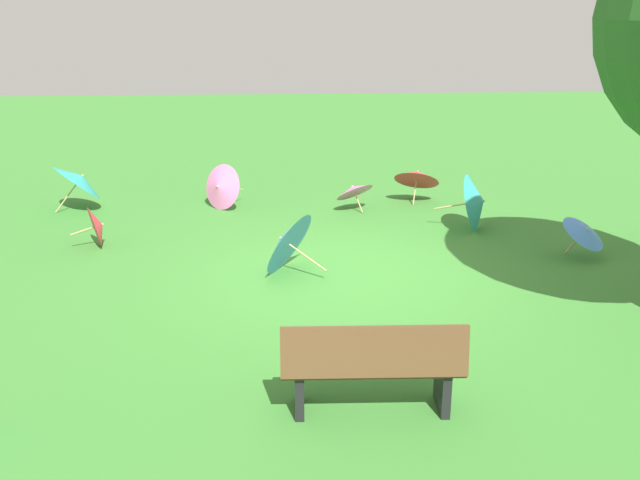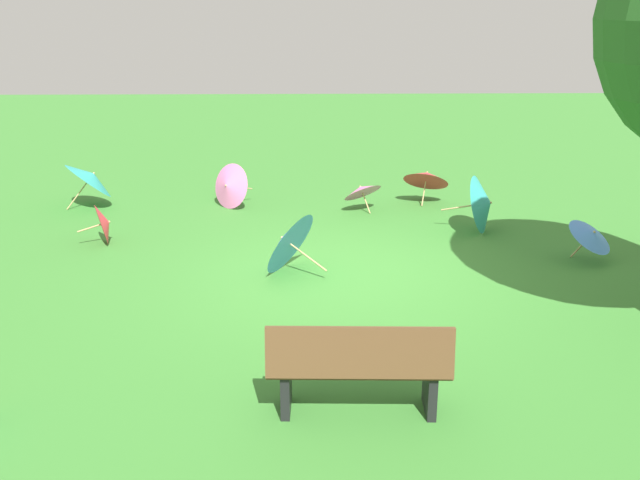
# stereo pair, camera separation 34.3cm
# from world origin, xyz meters

# --- Properties ---
(ground) EXTENTS (40.00, 40.00, 0.00)m
(ground) POSITION_xyz_m (0.00, 0.00, 0.00)
(ground) COLOR #387A2D
(park_bench) EXTENTS (1.62, 0.54, 0.90)m
(park_bench) POSITION_xyz_m (0.08, 3.38, 0.47)
(park_bench) COLOR brown
(park_bench) RESTS_ON ground
(parasol_pink_0) EXTENTS (0.92, 0.91, 0.61)m
(parasol_pink_0) POSITION_xyz_m (-0.46, -3.13, 0.38)
(parasol_pink_0) COLOR tan
(parasol_pink_0) RESTS_ON ground
(parasol_blue_0) EXTENTS (0.91, 0.91, 0.63)m
(parasol_blue_0) POSITION_xyz_m (-3.48, -0.48, 0.40)
(parasol_blue_0) COLOR tan
(parasol_blue_0) RESTS_ON ground
(parasol_teal_2) EXTENTS (1.16, 1.21, 0.92)m
(parasol_teal_2) POSITION_xyz_m (4.32, -3.50, 0.54)
(parasol_teal_2) COLOR tan
(parasol_teal_2) RESTS_ON ground
(parasol_pink_1) EXTENTS (0.84, 0.84, 0.81)m
(parasol_pink_1) POSITION_xyz_m (1.88, -3.36, 0.41)
(parasol_pink_1) COLOR tan
(parasol_pink_1) RESTS_ON ground
(parasol_teal_3) EXTENTS (1.02, 1.02, 0.95)m
(parasol_teal_3) POSITION_xyz_m (-2.30, -1.85, 0.47)
(parasol_teal_3) COLOR tan
(parasol_teal_3) RESTS_ON ground
(parasol_red_1) EXTENTS (1.05, 1.03, 0.77)m
(parasol_red_1) POSITION_xyz_m (-1.68, -3.66, 0.47)
(parasol_red_1) COLOR tan
(parasol_red_1) RESTS_ON ground
(parasol_red_2) EXTENTS (0.62, 0.68, 0.64)m
(parasol_red_2) POSITION_xyz_m (3.55, -1.43, 0.32)
(parasol_red_2) COLOR tan
(parasol_red_2) RESTS_ON ground
(parasol_blue_5) EXTENTS (1.03, 1.11, 0.91)m
(parasol_blue_5) POSITION_xyz_m (0.79, -0.13, 0.46)
(parasol_blue_5) COLOR tan
(parasol_blue_5) RESTS_ON ground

